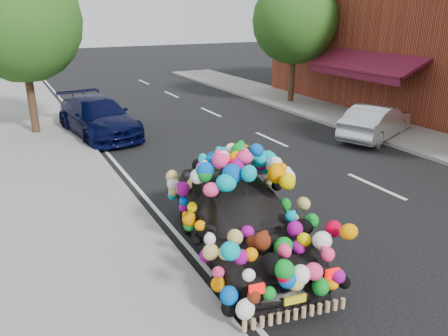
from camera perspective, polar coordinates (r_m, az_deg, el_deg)
name	(u,v)px	position (r m, az deg, el deg)	size (l,w,h in m)	color
ground	(259,214)	(9.98, 4.54, -6.00)	(100.00, 100.00, 0.00)	black
sidewalk	(59,258)	(8.73, -20.73, -10.95)	(4.00, 60.00, 0.12)	gray
kerb	(160,234)	(9.05, -8.36, -8.57)	(0.15, 60.00, 0.13)	gray
footpath_far	(407,135)	(17.31, 22.80, 3.97)	(3.00, 40.00, 0.12)	gray
lane_markings	(376,186)	(12.13, 19.19, -2.25)	(6.00, 50.00, 0.01)	silver
tree_near_sidewalk	(20,21)	(17.12, -25.12, 17.03)	(4.20, 4.20, 6.13)	#332114
tree_far_b	(295,21)	(21.76, 9.20, 18.44)	(4.00, 4.00, 5.90)	#332114
plush_art_car	(241,201)	(7.96, 2.27, -4.32)	(2.76, 4.78, 2.12)	black
navy_sedan	(98,117)	(16.68, -16.13, 6.44)	(1.94, 4.77, 1.38)	black
silver_hatchback	(376,122)	(16.57, 19.23, 5.75)	(1.30, 3.73, 1.23)	silver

